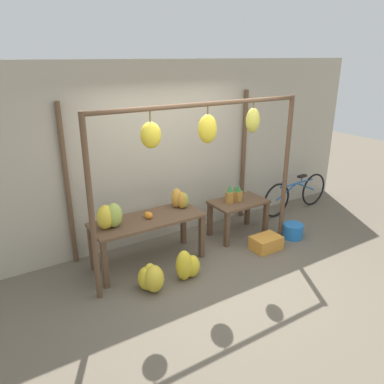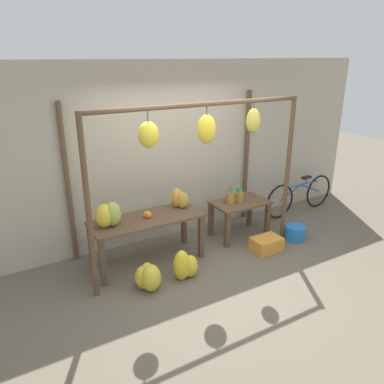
% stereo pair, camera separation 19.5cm
% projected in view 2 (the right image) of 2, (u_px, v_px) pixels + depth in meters
% --- Properties ---
extents(ground_plane, '(20.00, 20.00, 0.00)m').
position_uv_depth(ground_plane, '(219.00, 278.00, 5.08)').
color(ground_plane, '#665B4C').
extents(shop_wall_back, '(8.00, 0.08, 2.80)m').
position_uv_depth(shop_wall_back, '(165.00, 153.00, 5.88)').
color(shop_wall_back, '#B2A893').
rests_on(shop_wall_back, ground_plane).
extents(stall_awning, '(3.18, 1.17, 2.30)m').
position_uv_depth(stall_awning, '(193.00, 149.00, 5.05)').
color(stall_awning, brown).
rests_on(stall_awning, ground_plane).
extents(display_table_main, '(1.58, 0.62, 0.70)m').
position_uv_depth(display_table_main, '(147.00, 225.00, 5.28)').
color(display_table_main, brown).
rests_on(display_table_main, ground_plane).
extents(display_table_side, '(0.91, 0.57, 0.61)m').
position_uv_depth(display_table_side, '(240.00, 209.00, 6.12)').
color(display_table_side, brown).
rests_on(display_table_side, ground_plane).
extents(banana_pile_on_table, '(0.41, 0.30, 0.34)m').
position_uv_depth(banana_pile_on_table, '(108.00, 215.00, 4.92)').
color(banana_pile_on_table, '#9EB247').
rests_on(banana_pile_on_table, display_table_main).
extents(orange_pile, '(0.10, 0.13, 0.09)m').
position_uv_depth(orange_pile, '(148.00, 215.00, 5.24)').
color(orange_pile, orange).
rests_on(orange_pile, display_table_main).
extents(pineapple_cluster, '(0.30, 0.18, 0.31)m').
position_uv_depth(pineapple_cluster, '(236.00, 195.00, 6.03)').
color(pineapple_cluster, '#B27F38').
rests_on(pineapple_cluster, display_table_side).
extents(banana_pile_ground_left, '(0.40, 0.42, 0.36)m').
position_uv_depth(banana_pile_ground_left, '(148.00, 277.00, 4.80)').
color(banana_pile_ground_left, yellow).
rests_on(banana_pile_ground_left, ground_plane).
extents(banana_pile_ground_right, '(0.39, 0.26, 0.44)m').
position_uv_depth(banana_pile_ground_right, '(185.00, 266.00, 5.02)').
color(banana_pile_ground_right, yellow).
rests_on(banana_pile_ground_right, ground_plane).
extents(fruit_crate_white, '(0.45, 0.32, 0.21)m').
position_uv_depth(fruit_crate_white, '(266.00, 244.00, 5.77)').
color(fruit_crate_white, orange).
rests_on(fruit_crate_white, ground_plane).
extents(blue_bucket, '(0.33, 0.33, 0.24)m').
position_uv_depth(blue_bucket, '(295.00, 233.00, 6.12)').
color(blue_bucket, blue).
rests_on(blue_bucket, ground_plane).
extents(parked_bicycle, '(1.70, 0.10, 0.70)m').
position_uv_depth(parked_bicycle, '(300.00, 195.00, 7.11)').
color(parked_bicycle, black).
rests_on(parked_bicycle, ground_plane).
extents(papaya_pile, '(0.26, 0.25, 0.30)m').
position_uv_depth(papaya_pile, '(180.00, 199.00, 5.55)').
color(papaya_pile, gold).
rests_on(papaya_pile, display_table_main).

